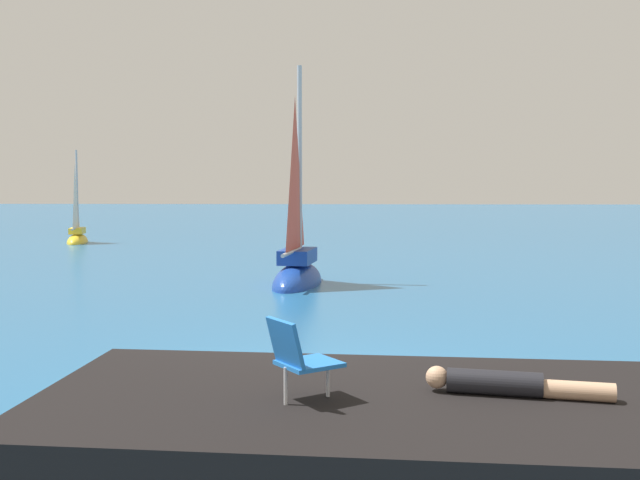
{
  "coord_description": "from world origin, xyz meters",
  "views": [
    {
      "loc": [
        0.45,
        -10.93,
        2.95
      ],
      "look_at": [
        -0.2,
        7.63,
        1.46
      ],
      "focal_mm": 42.25,
      "sensor_mm": 36.0,
      "label": 1
    }
  ],
  "objects_px": {
    "sailboat_near": "(297,272)",
    "beach_chair": "(299,356)",
    "person_sunbather": "(508,384)",
    "sailboat_far": "(77,237)"
  },
  "relations": [
    {
      "from": "sailboat_near",
      "to": "sailboat_far",
      "type": "distance_m",
      "value": 17.64
    },
    {
      "from": "sailboat_near",
      "to": "beach_chair",
      "type": "distance_m",
      "value": 14.18
    },
    {
      "from": "person_sunbather",
      "to": "sailboat_near",
      "type": "bearing_deg",
      "value": 113.25
    },
    {
      "from": "sailboat_near",
      "to": "sailboat_far",
      "type": "xyz_separation_m",
      "value": [
        -11.2,
        13.64,
        -0.11
      ]
    },
    {
      "from": "person_sunbather",
      "to": "sailboat_far",
      "type": "bearing_deg",
      "value": 128.5
    },
    {
      "from": "person_sunbather",
      "to": "beach_chair",
      "type": "bearing_deg",
      "value": -160.86
    },
    {
      "from": "sailboat_far",
      "to": "person_sunbather",
      "type": "distance_m",
      "value": 30.91
    },
    {
      "from": "sailboat_far",
      "to": "person_sunbather",
      "type": "relative_size",
      "value": 2.73
    },
    {
      "from": "sailboat_near",
      "to": "beach_chair",
      "type": "height_order",
      "value": "sailboat_near"
    },
    {
      "from": "sailboat_near",
      "to": "person_sunbather",
      "type": "xyz_separation_m",
      "value": [
        2.93,
        -13.84,
        0.63
      ]
    }
  ]
}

